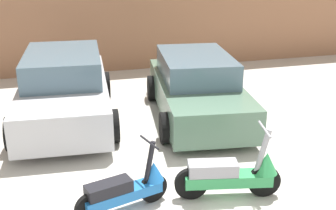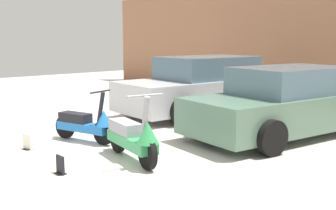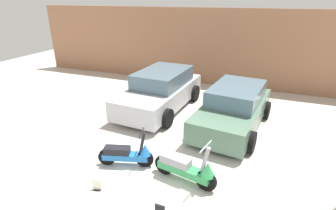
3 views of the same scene
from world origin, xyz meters
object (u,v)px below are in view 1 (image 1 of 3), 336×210
Objects in this scene: scooter_front_right at (233,173)px; scooter_front_left at (127,188)px; car_rear_center at (197,88)px; car_rear_left at (64,89)px.

scooter_front_left is at bearing -171.68° from scooter_front_right.
car_rear_center reaches higher than scooter_front_left.
car_rear_left is (-0.65, 3.62, 0.33)m from scooter_front_left.
car_rear_left reaches higher than car_rear_center.
scooter_front_left is 1.52m from scooter_front_right.
car_rear_left reaches higher than scooter_front_right.
car_rear_center is at bearing 40.15° from scooter_front_left.
scooter_front_right is at bearing -19.18° from scooter_front_left.
scooter_front_right is 0.38× the size of car_rear_center.
scooter_front_right is at bearing 34.37° from car_rear_left.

